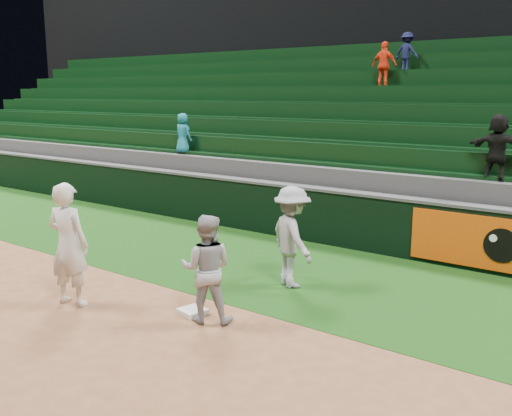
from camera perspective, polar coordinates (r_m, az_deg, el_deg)
The scene contains 9 objects.
ground at distance 8.83m, azimuth -8.12°, elevation -10.85°, with size 70.00×70.00×0.00m, color brown.
foul_grass at distance 11.02m, azimuth 2.98°, elevation -6.15°, with size 36.00×4.20×0.01m, color #11360D.
upper_deck at distance 24.06m, azimuth 23.61°, elevation 16.90°, with size 40.00×12.00×12.00m, color black.
first_base at distance 8.94m, azimuth -6.34°, elevation -10.24°, with size 0.37×0.37×0.08m, color white.
first_baseman at distance 9.47m, azimuth -18.25°, elevation -3.48°, with size 0.72×0.47×1.98m, color silver.
baserunner at distance 8.41m, azimuth -4.97°, elevation -6.08°, with size 0.79×0.61×1.62m, color #9C9FA6.
base_coach at distance 9.87m, azimuth 3.62°, elevation -2.90°, with size 1.14×0.66×1.77m, color #9496A1.
field_wall at distance 12.67m, azimuth 8.66°, elevation -0.98°, with size 36.00×0.45×1.25m.
stadium_seating at distance 15.90m, azimuth 15.17°, elevation 5.16°, with size 36.00×5.95×5.00m.
Camera 1 is at (5.82, -5.74, 3.33)m, focal length 40.00 mm.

